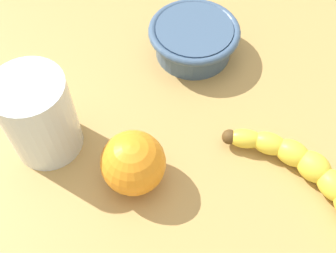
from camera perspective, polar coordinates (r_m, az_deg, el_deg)
wooden_tabletop at (r=59.53cm, az=1.98°, el=-2.06°), size 120.00×120.00×3.00cm
banana at (r=56.13cm, az=18.53°, el=-6.06°), size 9.58×22.75×3.71cm
smoothie_glass at (r=55.25cm, az=-17.17°, el=1.16°), size 9.16×9.16×12.30cm
ceramic_bowl at (r=65.99cm, az=3.55°, el=11.97°), size 14.09×14.09×5.20cm
orange_fruit at (r=51.58cm, az=-4.77°, el=-4.99°), size 8.17×8.17×8.17cm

